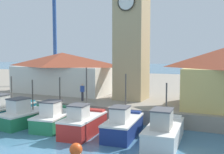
{
  "coord_description": "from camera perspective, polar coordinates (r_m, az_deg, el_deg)",
  "views": [
    {
      "loc": [
        10.41,
        -11.51,
        5.47
      ],
      "look_at": [
        0.86,
        9.76,
        3.5
      ],
      "focal_mm": 42.0,
      "sensor_mm": 36.0,
      "label": 1
    }
  ],
  "objects": [
    {
      "name": "fishing_boat_left_inner",
      "position": [
        20.53,
        -12.06,
        -8.66
      ],
      "size": [
        2.54,
        4.88,
        3.74
      ],
      "color": "#237A4C",
      "rests_on": "ground"
    },
    {
      "name": "fishing_boat_mid_left",
      "position": [
        18.42,
        -6.28,
        -9.93
      ],
      "size": [
        2.13,
        4.3,
        4.59
      ],
      "color": "#AD2823",
      "rests_on": "ground"
    },
    {
      "name": "ground_plane",
      "position": [
        16.46,
        -17.5,
        -14.81
      ],
      "size": [
        300.0,
        300.0,
        0.0
      ],
      "primitive_type": "plane",
      "color": "teal"
    },
    {
      "name": "port_crane_near",
      "position": [
        40.7,
        -12.23,
        7.19
      ],
      "size": [
        2.0,
        7.83,
        15.96
      ],
      "color": "navy",
      "rests_on": "quay_wharf"
    },
    {
      "name": "fishing_boat_mid_right",
      "position": [
        16.8,
        11.24,
        -11.5
      ],
      "size": [
        2.18,
        5.09,
        3.71
      ],
      "color": "silver",
      "rests_on": "ground"
    },
    {
      "name": "clock_tower",
      "position": [
        25.66,
        4.31,
        11.25
      ],
      "size": [
        3.34,
        3.34,
        15.12
      ],
      "color": "tan",
      "rests_on": "quay_wharf"
    },
    {
      "name": "mooring_buoy",
      "position": [
        14.83,
        -7.85,
        -15.38
      ],
      "size": [
        0.71,
        0.71,
        0.71
      ],
      "primitive_type": "sphere",
      "color": "#E54C19",
      "rests_on": "ground"
    },
    {
      "name": "fishing_boat_center",
      "position": [
        17.89,
        2.43,
        -10.45
      ],
      "size": [
        2.22,
        4.62,
        4.18
      ],
      "color": "navy",
      "rests_on": "ground"
    },
    {
      "name": "dock_worker_near_tower",
      "position": [
        24.79,
        -6.46,
        -3.24
      ],
      "size": [
        0.34,
        0.22,
        1.62
      ],
      "color": "#33333D",
      "rests_on": "quay_wharf"
    },
    {
      "name": "fishing_boat_left_outer",
      "position": [
        21.77,
        -18.1,
        -7.98
      ],
      "size": [
        2.7,
        4.83,
        3.5
      ],
      "color": "#237A4C",
      "rests_on": "ground"
    },
    {
      "name": "quay_wharf",
      "position": [
        40.92,
        9.27,
        -2.1
      ],
      "size": [
        120.0,
        40.0,
        1.16
      ],
      "primitive_type": "cube",
      "color": "gray",
      "rests_on": "ground"
    },
    {
      "name": "fishing_boat_far_left",
      "position": [
        23.87,
        -22.11,
        -6.86
      ],
      "size": [
        2.24,
        5.12,
        3.66
      ],
      "color": "#196B7F",
      "rests_on": "ground"
    },
    {
      "name": "warehouse_left",
      "position": [
        30.54,
        -10.71,
        1.05
      ],
      "size": [
        11.51,
        5.46,
        4.57
      ],
      "color": "silver",
      "rests_on": "quay_wharf"
    }
  ]
}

